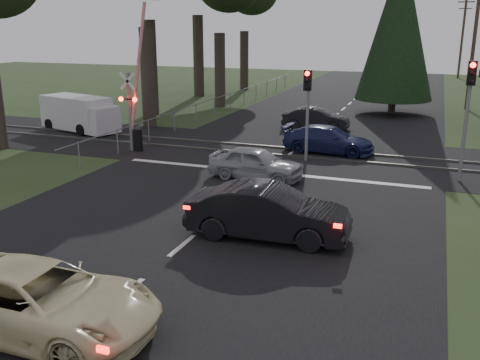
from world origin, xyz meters
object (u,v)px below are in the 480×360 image
at_px(utility_pole_far, 462,36).
at_px(white_van, 81,114).
at_px(utility_pole_mid, 474,43).
at_px(dark_car_far, 316,119).
at_px(crossing_signal, 134,109).
at_px(dark_hatchback, 268,213).
at_px(cream_coupe, 39,300).
at_px(blue_sedan, 328,140).
at_px(silver_car, 256,163).
at_px(traffic_signal_center, 307,100).
at_px(traffic_signal_right, 470,98).

relative_size(utility_pole_far, white_van, 1.67).
xyz_separation_m(utility_pole_mid, dark_car_far, (-8.70, -11.65, -4.08)).
bearing_deg(crossing_signal, utility_pole_mid, 52.03).
height_order(utility_pole_mid, dark_hatchback, utility_pole_mid).
bearing_deg(utility_pole_far, cream_coupe, -98.78).
height_order(crossing_signal, blue_sedan, crossing_signal).
bearing_deg(white_van, dark_hatchback, -21.46).
bearing_deg(white_van, cream_coupe, -39.38).
bearing_deg(cream_coupe, utility_pole_far, -9.75).
bearing_deg(utility_pole_far, dark_car_far, -103.35).
relative_size(crossing_signal, dark_car_far, 1.79).
bearing_deg(white_van, utility_pole_mid, 54.81).
height_order(crossing_signal, silver_car, crossing_signal).
height_order(traffic_signal_center, cream_coupe, traffic_signal_center).
distance_m(traffic_signal_center, silver_car, 4.32).
bearing_deg(silver_car, traffic_signal_center, -15.12).
distance_m(utility_pole_mid, dark_car_far, 15.10).
height_order(cream_coupe, silver_car, cream_coupe).
height_order(traffic_signal_right, dark_car_far, traffic_signal_right).
xyz_separation_m(crossing_signal, blue_sedan, (8.91, 2.95, -1.42)).
xyz_separation_m(traffic_signal_right, traffic_signal_center, (-6.55, 1.20, -0.51)).
xyz_separation_m(utility_pole_mid, blue_sedan, (-6.86, -17.26, -4.09)).
bearing_deg(dark_car_far, cream_coupe, 177.39).
xyz_separation_m(utility_pole_mid, white_van, (-21.43, -16.78, -3.72)).
bearing_deg(traffic_signal_right, dark_hatchback, -124.06).
relative_size(crossing_signal, blue_sedan, 1.58).
height_order(utility_pole_mid, white_van, utility_pole_mid).
distance_m(traffic_signal_right, cream_coupe, 16.81).
bearing_deg(crossing_signal, traffic_signal_center, 6.15).
height_order(dark_hatchback, silver_car, dark_hatchback).
bearing_deg(traffic_signal_right, white_van, 169.64).
relative_size(traffic_signal_right, utility_pole_mid, 0.52).
bearing_deg(traffic_signal_right, silver_car, -163.18).
height_order(crossing_signal, utility_pole_mid, utility_pole_mid).
distance_m(utility_pole_far, silver_car, 48.82).
xyz_separation_m(traffic_signal_right, utility_pole_far, (0.95, 45.53, 1.41)).
relative_size(utility_pole_far, dark_hatchback, 1.92).
relative_size(utility_pole_mid, cream_coupe, 1.79).
distance_m(blue_sedan, dark_car_far, 5.91).
relative_size(utility_pole_far, cream_coupe, 1.79).
relative_size(utility_pole_mid, blue_sedan, 2.04).
height_order(utility_pole_far, dark_car_far, utility_pole_far).
bearing_deg(crossing_signal, dark_hatchback, -41.84).
bearing_deg(utility_pole_far, traffic_signal_center, -99.60).
bearing_deg(traffic_signal_right, crossing_signal, 178.79).
distance_m(traffic_signal_center, utility_pole_far, 44.99).
bearing_deg(traffic_signal_right, traffic_signal_center, 169.59).
distance_m(cream_coupe, dark_hatchback, 6.92).
height_order(utility_pole_mid, silver_car, utility_pole_mid).
xyz_separation_m(traffic_signal_right, dark_car_far, (-7.75, 8.88, -2.67)).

